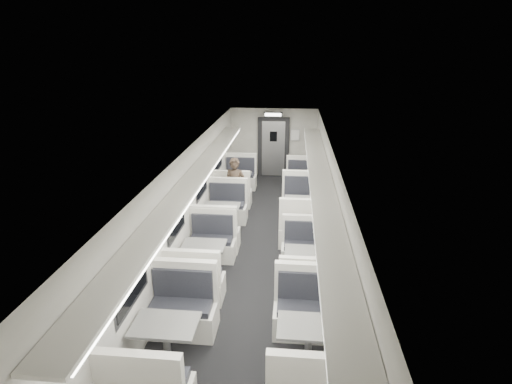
% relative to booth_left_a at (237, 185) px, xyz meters
% --- Properties ---
extents(room, '(3.24, 12.24, 2.64)m').
position_rel_booth_left_a_xyz_m(room, '(1.00, -3.74, 0.82)').
color(room, black).
rests_on(room, ground).
extents(booth_left_a, '(1.04, 2.11, 1.13)m').
position_rel_booth_left_a_xyz_m(booth_left_a, '(0.00, 0.00, 0.00)').
color(booth_left_a, silver).
rests_on(booth_left_a, room).
extents(booth_left_b, '(1.06, 2.14, 1.15)m').
position_rel_booth_left_a_xyz_m(booth_left_b, '(0.00, -2.65, 0.01)').
color(booth_left_b, silver).
rests_on(booth_left_b, room).
extents(booth_left_c, '(1.02, 2.07, 1.11)m').
position_rel_booth_left_a_xyz_m(booth_left_c, '(0.00, -4.62, -0.01)').
color(booth_left_c, silver).
rests_on(booth_left_c, room).
extents(booth_left_d, '(1.10, 2.23, 1.19)m').
position_rel_booth_left_a_xyz_m(booth_left_d, '(0.00, -7.09, 0.02)').
color(booth_left_d, silver).
rests_on(booth_left_d, room).
extents(booth_right_a, '(1.01, 2.05, 1.10)m').
position_rel_booth_left_a_xyz_m(booth_right_a, '(2.00, -0.01, -0.01)').
color(booth_right_a, silver).
rests_on(booth_right_a, room).
extents(booth_right_b, '(1.14, 2.31, 1.24)m').
position_rel_booth_left_a_xyz_m(booth_right_b, '(2.00, -2.21, 0.04)').
color(booth_right_b, silver).
rests_on(booth_right_b, room).
extents(booth_right_c, '(0.97, 1.96, 1.05)m').
position_rel_booth_left_a_xyz_m(booth_right_c, '(2.00, -4.63, -0.03)').
color(booth_right_c, silver).
rests_on(booth_right_c, room).
extents(booth_right_d, '(1.07, 2.17, 1.16)m').
position_rel_booth_left_a_xyz_m(booth_right_d, '(2.00, -6.92, 0.01)').
color(booth_right_d, silver).
rests_on(booth_right_d, room).
extents(passenger, '(0.64, 0.46, 1.63)m').
position_rel_booth_left_a_xyz_m(passenger, '(0.17, -1.48, 0.44)').
color(passenger, black).
rests_on(passenger, room).
extents(window_a, '(0.02, 1.18, 0.84)m').
position_rel_booth_left_a_xyz_m(window_a, '(-0.49, -0.34, 0.97)').
color(window_a, black).
rests_on(window_a, room).
extents(window_b, '(0.02, 1.18, 0.84)m').
position_rel_booth_left_a_xyz_m(window_b, '(-0.49, -2.54, 0.97)').
color(window_b, black).
rests_on(window_b, room).
extents(window_c, '(0.02, 1.18, 0.84)m').
position_rel_booth_left_a_xyz_m(window_c, '(-0.49, -4.74, 0.97)').
color(window_c, black).
rests_on(window_c, room).
extents(window_d, '(0.02, 1.18, 0.84)m').
position_rel_booth_left_a_xyz_m(window_d, '(-0.49, -6.94, 0.97)').
color(window_d, black).
rests_on(window_d, room).
extents(luggage_rack_left, '(0.46, 10.40, 0.09)m').
position_rel_booth_left_a_xyz_m(luggage_rack_left, '(-0.24, -4.04, 1.54)').
color(luggage_rack_left, silver).
rests_on(luggage_rack_left, room).
extents(luggage_rack_right, '(0.46, 10.40, 0.09)m').
position_rel_booth_left_a_xyz_m(luggage_rack_right, '(2.24, -4.04, 1.54)').
color(luggage_rack_right, silver).
rests_on(luggage_rack_right, room).
extents(vestibule_door, '(1.10, 0.13, 2.10)m').
position_rel_booth_left_a_xyz_m(vestibule_door, '(1.00, 2.19, 0.66)').
color(vestibule_door, black).
rests_on(vestibule_door, room).
extents(exit_sign, '(0.62, 0.12, 0.16)m').
position_rel_booth_left_a_xyz_m(exit_sign, '(1.00, 1.71, 1.90)').
color(exit_sign, black).
rests_on(exit_sign, room).
extents(wall_notice, '(0.32, 0.02, 0.40)m').
position_rel_booth_left_a_xyz_m(wall_notice, '(1.75, 2.18, 1.12)').
color(wall_notice, white).
rests_on(wall_notice, room).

